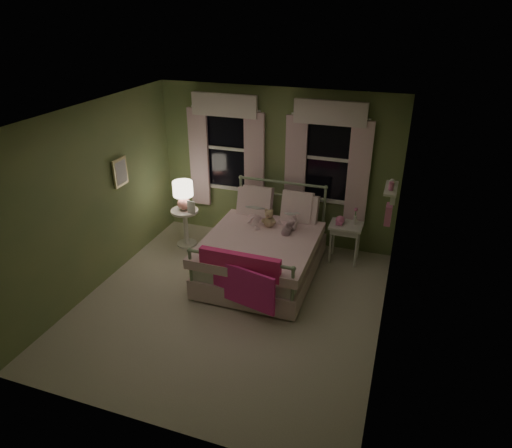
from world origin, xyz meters
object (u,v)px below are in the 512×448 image
at_px(bed, 264,251).
at_px(child_left, 255,204).
at_px(table_lamp, 183,193).
at_px(teddy_bear, 269,220).
at_px(nightstand_left, 185,222).
at_px(child_right, 290,208).
at_px(nightstand_right, 346,230).

height_order(bed, child_left, child_left).
relative_size(child_left, table_lamp, 1.56).
bearing_deg(teddy_bear, nightstand_left, 173.34).
height_order(bed, table_lamp, bed).
bearing_deg(table_lamp, child_right, -0.64).
relative_size(bed, table_lamp, 4.15).
bearing_deg(child_left, nightstand_left, -22.08).
bearing_deg(bed, teddy_bear, 90.00).
bearing_deg(child_left, teddy_bear, 129.35).
distance_m(child_left, nightstand_left, 1.36).
height_order(nightstand_left, nightstand_right, same).
bearing_deg(table_lamp, nightstand_right, 7.07).
xyz_separation_m(bed, child_right, (0.28, 0.42, 0.57)).
xyz_separation_m(nightstand_left, table_lamp, (0.00, 0.00, 0.54)).
bearing_deg(teddy_bear, nightstand_right, 24.66).
bearing_deg(nightstand_left, bed, -16.11).
bearing_deg(nightstand_left, teddy_bear, -6.66).
bearing_deg(child_right, nightstand_right, -159.83).
height_order(child_right, nightstand_right, child_right).
distance_m(bed, table_lamp, 1.69).
xyz_separation_m(teddy_bear, nightstand_left, (-1.53, 0.18, -0.37)).
bearing_deg(nightstand_right, table_lamp, -172.93).
relative_size(teddy_bear, table_lamp, 0.63).
height_order(child_left, table_lamp, child_left).
xyz_separation_m(bed, child_left, (-0.28, 0.42, 0.57)).
xyz_separation_m(child_right, teddy_bear, (-0.28, -0.16, -0.17)).
bearing_deg(bed, table_lamp, 163.89).
distance_m(bed, child_right, 0.77).
height_order(teddy_bear, nightstand_left, teddy_bear).
height_order(child_right, teddy_bear, child_right).
distance_m(child_left, nightstand_right, 1.48).
relative_size(table_lamp, nightstand_right, 0.77).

